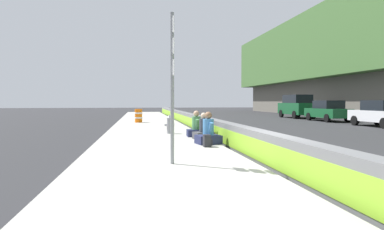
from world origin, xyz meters
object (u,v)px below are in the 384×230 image
(parked_car_midline, at_px, (297,106))
(seated_person_rear, at_px, (196,128))
(fire_hydrant, at_px, (169,124))
(parked_car_fourth, at_px, (328,111))
(backpack, at_px, (207,141))
(construction_barrel, at_px, (139,116))
(route_sign_post, at_px, (172,76))
(seated_person_middle, at_px, (204,131))
(parked_car_third, at_px, (382,113))
(seated_person_foreground, at_px, (208,134))

(parked_car_midline, bearing_deg, seated_person_rear, 142.82)
(fire_hydrant, height_order, parked_car_fourth, parked_car_fourth)
(backpack, distance_m, construction_barrel, 13.60)
(seated_person_rear, relative_size, parked_car_midline, 0.23)
(route_sign_post, xyz_separation_m, seated_person_middle, (5.08, -1.73, -1.76))
(route_sign_post, bearing_deg, construction_barrel, 3.00)
(route_sign_post, relative_size, parked_car_third, 0.80)
(backpack, bearing_deg, parked_car_fourth, -41.51)
(seated_person_middle, xyz_separation_m, parked_car_fourth, (12.57, -12.79, 0.39))
(route_sign_post, relative_size, seated_person_middle, 3.42)
(backpack, xyz_separation_m, construction_barrel, (13.40, 2.28, 0.28))
(parked_car_third, bearing_deg, backpack, 123.21)
(route_sign_post, bearing_deg, seated_person_foreground, -24.11)
(construction_barrel, distance_m, parked_car_midline, 16.88)
(seated_person_rear, relative_size, construction_barrel, 1.16)
(backpack, bearing_deg, fire_hydrant, 9.78)
(parked_car_third, relative_size, parked_car_midline, 0.94)
(fire_hydrant, relative_size, construction_barrel, 0.93)
(parked_car_midline, bearing_deg, seated_person_foreground, 146.60)
(parked_car_third, bearing_deg, fire_hydrant, 105.19)
(seated_person_rear, bearing_deg, parked_car_midline, -37.18)
(fire_hydrant, xyz_separation_m, seated_person_foreground, (-4.05, -1.02, -0.09))
(seated_person_rear, bearing_deg, construction_barrel, 13.80)
(fire_hydrant, relative_size, seated_person_rear, 0.80)
(seated_person_middle, bearing_deg, parked_car_midline, -35.24)
(seated_person_foreground, distance_m, backpack, 0.80)
(parked_car_fourth, height_order, parked_car_midline, parked_car_midline)
(seated_person_rear, distance_m, construction_barrel, 10.38)
(parked_car_third, xyz_separation_m, parked_car_midline, (11.73, 0.05, 0.32))
(seated_person_rear, distance_m, backpack, 3.33)
(construction_barrel, relative_size, parked_car_third, 0.21)
(route_sign_post, distance_m, parked_car_fourth, 22.90)
(seated_person_rear, distance_m, parked_car_fourth, 17.28)
(seated_person_rear, xyz_separation_m, parked_car_third, (5.28, -12.95, 0.38))
(seated_person_middle, bearing_deg, construction_barrel, 13.04)
(construction_barrel, bearing_deg, seated_person_middle, -166.96)
(route_sign_post, distance_m, seated_person_rear, 6.62)
(route_sign_post, xyz_separation_m, seated_person_rear, (6.18, -1.62, -1.75))
(parked_car_fourth, bearing_deg, seated_person_rear, 131.65)
(parked_car_midline, bearing_deg, parked_car_third, -179.77)
(parked_car_third, relative_size, parked_car_fourth, 1.00)
(fire_hydrant, distance_m, parked_car_fourth, 17.14)
(route_sign_post, relative_size, construction_barrel, 3.79)
(fire_hydrant, bearing_deg, seated_person_middle, -156.21)
(fire_hydrant, xyz_separation_m, construction_barrel, (8.59, 1.45, 0.03))
(seated_person_middle, bearing_deg, parked_car_third, -63.58)
(seated_person_middle, bearing_deg, seated_person_rear, 5.89)
(seated_person_middle, bearing_deg, backpack, 172.11)
(fire_hydrant, height_order, backpack, fire_hydrant)
(parked_car_third, height_order, parked_car_midline, parked_car_midline)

